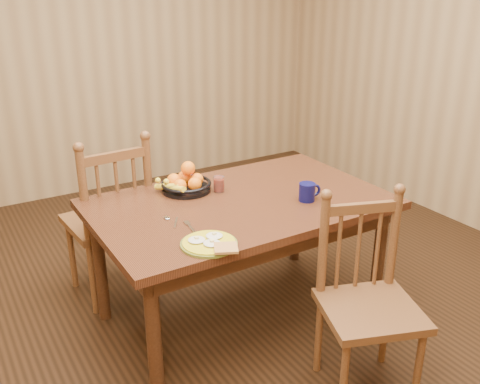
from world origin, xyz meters
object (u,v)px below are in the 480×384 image
chair_near (367,302)px  fruit_bowl (185,183)px  chair_far (110,220)px  dining_table (240,214)px  coffee_mug (308,192)px  breakfast_plate (210,243)px

chair_near → fruit_bowl: size_ratio=3.00×
chair_near → chair_far: bearing=138.1°
dining_table → chair_far: bearing=130.9°
chair_near → coffee_mug: (0.10, 0.61, 0.33)m
dining_table → chair_near: chair_near is taller
chair_near → coffee_mug: chair_near is taller
dining_table → chair_far: size_ratio=1.52×
chair_near → coffee_mug: bearing=100.5°
fruit_bowl → chair_far: bearing=135.5°
chair_near → fruit_bowl: (-0.41, 1.08, 0.33)m
coffee_mug → breakfast_plate: bearing=-164.7°
breakfast_plate → chair_near: bearing=-34.1°
chair_far → fruit_bowl: 0.57m
dining_table → coffee_mug: size_ratio=11.96×
breakfast_plate → dining_table: bearing=44.3°
coffee_mug → fruit_bowl: 0.70m
fruit_bowl → coffee_mug: bearing=-42.8°
chair_far → coffee_mug: chair_far is taller
chair_far → breakfast_plate: 1.06m
chair_far → breakfast_plate: chair_far is taller
dining_table → fruit_bowl: size_ratio=4.94×
chair_near → coffee_mug: size_ratio=7.25×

